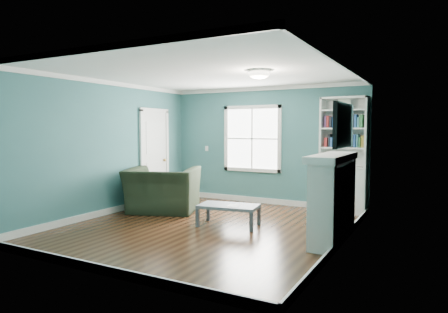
% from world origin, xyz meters
% --- Properties ---
extents(floor, '(5.00, 5.00, 0.00)m').
position_xyz_m(floor, '(0.00, 0.00, 0.00)').
color(floor, black).
rests_on(floor, ground).
extents(room_walls, '(5.00, 5.00, 5.00)m').
position_xyz_m(room_walls, '(0.00, 0.00, 1.58)').
color(room_walls, '#326367').
rests_on(room_walls, ground).
extents(trim, '(4.50, 5.00, 2.60)m').
position_xyz_m(trim, '(0.00, 0.00, 1.24)').
color(trim, white).
rests_on(trim, ground).
extents(window, '(1.40, 0.06, 1.50)m').
position_xyz_m(window, '(-0.30, 2.49, 1.45)').
color(window, white).
rests_on(window, room_walls).
extents(bookshelf, '(0.90, 0.35, 2.31)m').
position_xyz_m(bookshelf, '(1.77, 2.30, 0.92)').
color(bookshelf, silver).
rests_on(bookshelf, ground).
extents(fireplace, '(0.44, 1.58, 1.30)m').
position_xyz_m(fireplace, '(2.08, 0.20, 0.64)').
color(fireplace, black).
rests_on(fireplace, ground).
extents(tv, '(0.06, 1.10, 0.65)m').
position_xyz_m(tv, '(2.20, 0.20, 1.72)').
color(tv, black).
rests_on(tv, fireplace).
extents(door, '(0.12, 0.98, 2.17)m').
position_xyz_m(door, '(-2.22, 1.40, 1.07)').
color(door, silver).
rests_on(door, ground).
extents(ceiling_fixture, '(0.38, 0.38, 0.15)m').
position_xyz_m(ceiling_fixture, '(0.90, 0.10, 2.55)').
color(ceiling_fixture, white).
rests_on(ceiling_fixture, room_walls).
extents(light_switch, '(0.08, 0.01, 0.12)m').
position_xyz_m(light_switch, '(-1.50, 2.48, 1.20)').
color(light_switch, white).
rests_on(light_switch, room_walls).
extents(recliner, '(1.58, 1.31, 1.19)m').
position_xyz_m(recliner, '(-1.45, 0.67, 0.59)').
color(recliner, black).
rests_on(recliner, ground).
extents(coffee_table, '(1.08, 0.70, 0.37)m').
position_xyz_m(coffee_table, '(0.27, 0.26, 0.32)').
color(coffee_table, '#444952').
rests_on(coffee_table, ground).
extents(paper_sheet, '(0.25, 0.29, 0.00)m').
position_xyz_m(paper_sheet, '(0.39, 0.23, 0.37)').
color(paper_sheet, white).
rests_on(paper_sheet, coffee_table).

